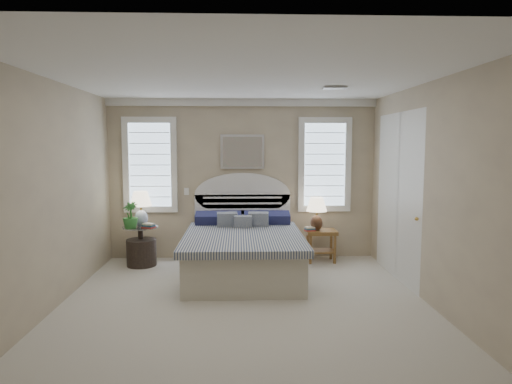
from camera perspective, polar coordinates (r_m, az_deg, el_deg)
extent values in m
cube|color=#BCB2A1|center=(5.60, -1.44, -14.35)|extent=(4.50, 5.00, 0.01)
cube|color=white|center=(5.30, -1.52, 14.17)|extent=(4.50, 5.00, 0.01)
cube|color=#C4B493|center=(7.77, -1.71, 1.59)|extent=(4.50, 0.02, 2.70)
cube|color=#C4B493|center=(5.71, -24.66, -0.54)|extent=(0.02, 5.00, 2.70)
cube|color=#C4B493|center=(5.77, 21.49, -0.35)|extent=(0.02, 5.00, 2.70)
cube|color=white|center=(7.74, -1.74, 11.13)|extent=(4.50, 0.08, 0.12)
cube|color=#B2B2B2|center=(6.22, 9.79, 12.68)|extent=(0.30, 0.20, 0.02)
cube|color=white|center=(7.82, -8.68, 0.08)|extent=(0.08, 0.01, 0.12)
cube|color=silver|center=(7.88, -13.08, 3.32)|extent=(0.90, 0.06, 1.60)
cube|color=silver|center=(7.87, 8.55, 3.40)|extent=(0.90, 0.06, 1.60)
cube|color=silver|center=(7.71, -1.72, 5.05)|extent=(0.74, 0.04, 0.58)
cube|color=silver|center=(6.88, 17.30, -0.50)|extent=(0.02, 1.80, 2.40)
cube|color=beige|center=(6.79, -1.60, -8.27)|extent=(1.60, 2.10, 0.55)
cube|color=navy|center=(6.67, -1.60, -5.75)|extent=(1.72, 2.15, 0.10)
cube|color=silver|center=(7.81, -1.69, -4.31)|extent=(1.62, 0.08, 1.10)
cube|color=navy|center=(7.51, -4.73, -3.35)|extent=(0.75, 0.31, 0.23)
cube|color=navy|center=(7.52, 1.38, -3.32)|extent=(0.75, 0.31, 0.23)
cube|color=navy|center=(7.28, -3.63, -3.79)|extent=(0.33, 0.20, 0.34)
cube|color=navy|center=(7.29, 0.31, -3.77)|extent=(0.33, 0.20, 0.34)
cube|color=navy|center=(7.19, -1.65, -4.08)|extent=(0.28, 0.14, 0.29)
cylinder|color=black|center=(7.71, -14.15, -8.70)|extent=(0.32, 0.32, 0.03)
cylinder|color=black|center=(7.65, -14.20, -6.63)|extent=(0.08, 0.08, 0.60)
cylinder|color=silver|center=(7.58, -14.26, -4.27)|extent=(0.56, 0.56, 0.02)
cube|color=brown|center=(7.66, 8.14, -4.96)|extent=(0.50, 0.40, 0.06)
cube|color=brown|center=(7.73, 8.11, -7.29)|extent=(0.44, 0.34, 0.03)
cube|color=brown|center=(7.54, 6.81, -7.18)|extent=(0.04, 0.04, 0.47)
cube|color=brown|center=(7.82, 6.47, -6.68)|extent=(0.04, 0.04, 0.47)
cube|color=brown|center=(7.61, 9.81, -7.10)|extent=(0.04, 0.04, 0.47)
cube|color=brown|center=(7.89, 9.36, -6.61)|extent=(0.04, 0.04, 0.47)
cylinder|color=black|center=(7.61, -14.12, -7.34)|extent=(0.55, 0.55, 0.43)
cylinder|color=white|center=(7.59, -14.13, -4.07)|extent=(0.14, 0.14, 0.03)
ellipsoid|color=white|center=(7.57, -14.16, -3.23)|extent=(0.26, 0.26, 0.27)
cylinder|color=gold|center=(7.54, -14.19, -1.98)|extent=(0.04, 0.04, 0.10)
cylinder|color=black|center=(7.64, 7.55, -4.64)|extent=(0.14, 0.14, 0.03)
ellipsoid|color=black|center=(7.62, 7.57, -3.84)|extent=(0.26, 0.26, 0.26)
cylinder|color=gold|center=(7.59, 7.58, -2.66)|extent=(0.04, 0.04, 0.09)
imported|color=#3C752E|center=(7.39, -15.44, -2.84)|extent=(0.30, 0.30, 0.42)
cube|color=#A53029|center=(7.40, -13.27, -4.31)|extent=(0.22, 0.19, 0.02)
cube|color=#265472|center=(7.40, -13.27, -4.12)|extent=(0.21, 0.18, 0.02)
cube|color=beige|center=(7.39, -13.28, -3.92)|extent=(0.20, 0.17, 0.02)
cube|color=#A53029|center=(7.55, 6.74, -4.77)|extent=(0.19, 0.15, 0.02)
cube|color=#265472|center=(7.55, 6.74, -4.60)|extent=(0.18, 0.14, 0.02)
cube|color=beige|center=(7.55, 6.74, -4.43)|extent=(0.16, 0.13, 0.02)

